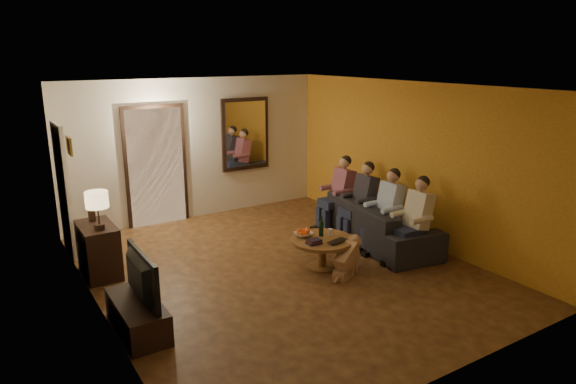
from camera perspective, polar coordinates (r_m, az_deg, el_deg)
floor at (r=7.51m, az=-0.72°, el=-8.59°), size 5.00×6.00×0.01m
ceiling at (r=6.88m, az=-0.79°, el=11.62°), size 5.00×6.00×0.01m
back_wall at (r=9.71m, az=-10.10°, el=4.73°), size 5.00×0.02×2.60m
front_wall at (r=4.91m, az=18.04°, el=-6.28°), size 5.00×0.02×2.60m
left_wall at (r=6.20m, az=-20.84°, el=-2.04°), size 0.02×6.00×2.60m
right_wall at (r=8.63m, az=13.56°, el=3.22°), size 0.02×6.00×2.60m
orange_accent at (r=8.62m, az=13.51°, el=3.21°), size 0.01×6.00×2.60m
kitchen_doorway at (r=9.48m, az=-14.45°, el=2.68°), size 1.00×0.06×2.10m
door_trim at (r=9.47m, az=-14.43°, el=2.67°), size 1.12×0.04×2.22m
fridge_glimpse at (r=9.59m, az=-12.99°, el=2.00°), size 0.45×0.03×1.70m
mirror_frame at (r=10.06m, az=-4.77°, el=6.43°), size 1.00×0.05×1.40m
mirror_glass at (r=10.03m, az=-4.69°, el=6.41°), size 0.86×0.02×1.26m
white_door at (r=8.48m, az=-23.66°, el=0.19°), size 0.06×0.85×2.04m
framed_art at (r=7.34m, az=-23.15°, el=4.72°), size 0.03×0.28×0.24m
art_canvas at (r=7.34m, az=-23.04°, el=4.73°), size 0.01×0.22×0.18m
dresser at (r=7.69m, az=-20.30°, el=-6.05°), size 0.45×0.83×0.73m
table_lamp at (r=7.29m, az=-20.38°, el=-1.93°), size 0.30×0.30×0.54m
flower_vase at (r=7.72m, az=-21.06°, el=-1.45°), size 0.14×0.14×0.44m
tv_stand at (r=6.16m, az=-16.37°, el=-13.05°), size 0.45×1.09×0.36m
tv at (r=5.96m, az=-16.71°, el=-9.12°), size 0.98×0.13×0.56m
sofa at (r=8.56m, az=9.95°, el=-3.26°), size 2.52×1.32×0.70m
person_a at (r=7.81m, az=13.90°, el=-3.38°), size 0.60×0.40×1.20m
person_b at (r=8.21m, az=10.91°, el=-2.28°), size 0.60×0.40×1.20m
person_c at (r=8.64m, az=8.20°, el=-1.28°), size 0.60×0.40×1.20m
person_d at (r=9.08m, az=5.76°, el=-0.37°), size 0.60×0.40×1.20m
dog at (r=7.26m, az=6.59°, el=-7.17°), size 0.61×0.44×0.56m
coffee_table at (r=7.50m, az=3.81°, el=-6.80°), size 1.12×1.12×0.45m
bowl at (r=7.48m, az=1.73°, el=-4.73°), size 0.26×0.26×0.06m
oranges at (r=7.45m, az=1.73°, el=-4.24°), size 0.20×0.20×0.08m
wine_bottle at (r=7.47m, az=3.72°, el=-3.78°), size 0.07×0.07×0.31m
wine_glass at (r=7.54m, az=4.73°, el=-4.46°), size 0.06×0.06×0.10m
book_stack at (r=7.21m, az=2.89°, el=-5.50°), size 0.20×0.15×0.07m
laptop at (r=7.26m, az=5.79°, el=-5.59°), size 0.37×0.28×0.03m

